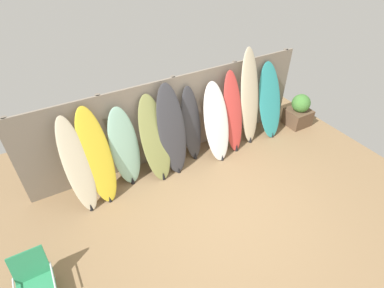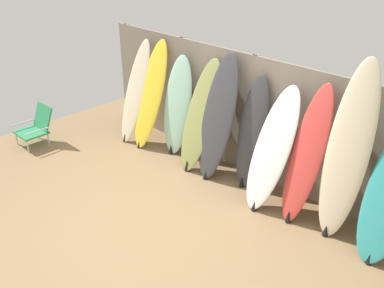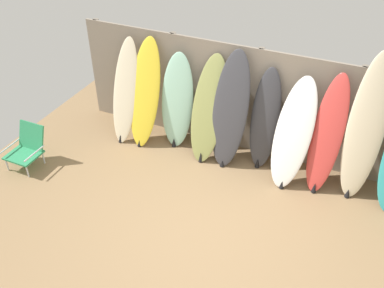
% 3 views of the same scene
% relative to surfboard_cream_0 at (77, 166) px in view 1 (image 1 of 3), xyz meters
% --- Properties ---
extents(ground, '(7.68, 7.68, 0.00)m').
position_rel_surfboard_cream_0_xyz_m(ground, '(2.11, -1.55, -0.83)').
color(ground, '#8E704C').
extents(fence_back, '(6.08, 0.11, 1.80)m').
position_rel_surfboard_cream_0_xyz_m(fence_back, '(2.11, 0.46, 0.07)').
color(fence_back, gray).
rests_on(fence_back, ground).
extents(surfboard_cream_0, '(0.46, 0.71, 1.70)m').
position_rel_surfboard_cream_0_xyz_m(surfboard_cream_0, '(0.00, 0.00, 0.00)').
color(surfboard_cream_0, beige).
rests_on(surfboard_cream_0, ground).
extents(surfboard_yellow_1, '(0.54, 0.72, 1.75)m').
position_rel_surfboard_cream_0_xyz_m(surfboard_yellow_1, '(0.35, 0.04, 0.03)').
color(surfboard_yellow_1, yellow).
rests_on(surfboard_yellow_1, ground).
extents(surfboard_seafoam_2, '(0.57, 0.43, 1.60)m').
position_rel_surfboard_cream_0_xyz_m(surfboard_seafoam_2, '(0.89, 0.14, -0.04)').
color(surfboard_seafoam_2, '#9ED6BC').
rests_on(surfboard_seafoam_2, ground).
extents(surfboard_olive_3, '(0.55, 0.68, 1.66)m').
position_rel_surfboard_cream_0_xyz_m(surfboard_olive_3, '(1.47, 0.06, -0.02)').
color(surfboard_olive_3, olive).
rests_on(surfboard_olive_3, ground).
extents(surfboard_charcoal_4, '(0.57, 0.58, 1.83)m').
position_rel_surfboard_cream_0_xyz_m(surfboard_charcoal_4, '(1.83, 0.05, 0.08)').
color(surfboard_charcoal_4, '#38383D').
rests_on(surfboard_charcoal_4, ground).
extents(surfboard_charcoal_5, '(0.47, 0.44, 1.61)m').
position_rel_surfboard_cream_0_xyz_m(surfboard_charcoal_5, '(2.35, 0.19, -0.04)').
color(surfboard_charcoal_5, '#38383D').
rests_on(surfboard_charcoal_5, ground).
extents(surfboard_white_6, '(0.62, 0.76, 1.62)m').
position_rel_surfboard_cream_0_xyz_m(surfboard_white_6, '(2.83, -0.02, -0.03)').
color(surfboard_white_6, white).
rests_on(surfboard_white_6, ground).
extents(surfboard_red_7, '(0.47, 0.61, 1.75)m').
position_rel_surfboard_cream_0_xyz_m(surfboard_red_7, '(3.29, 0.04, 0.03)').
color(surfboard_red_7, '#D13D38').
rests_on(surfboard_red_7, ground).
extents(surfboard_cream_8, '(0.53, 0.54, 2.14)m').
position_rel_surfboard_cream_0_xyz_m(surfboard_cream_8, '(3.76, 0.10, 0.23)').
color(surfboard_cream_8, beige).
rests_on(surfboard_cream_8, ground).
extents(surfboard_teal_9, '(0.63, 0.70, 1.69)m').
position_rel_surfboard_cream_0_xyz_m(surfboard_teal_9, '(4.35, 0.07, 0.00)').
color(surfboard_teal_9, teal).
rests_on(surfboard_teal_9, ground).
extents(beach_chair, '(0.50, 0.55, 0.65)m').
position_rel_surfboard_cream_0_xyz_m(beach_chair, '(-1.02, -1.36, -0.51)').
color(beach_chair, silver).
rests_on(beach_chair, ground).
extents(planter_box, '(0.56, 0.52, 0.82)m').
position_rel_surfboard_cream_0_xyz_m(planter_box, '(5.25, -0.08, -0.46)').
color(planter_box, brown).
rests_on(planter_box, ground).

